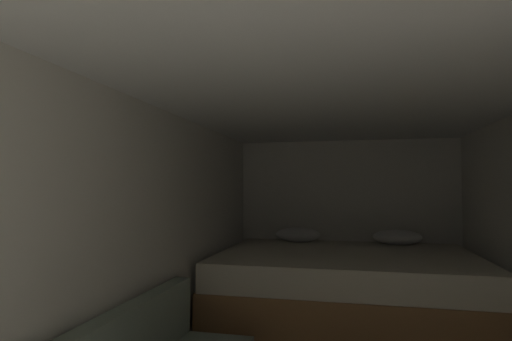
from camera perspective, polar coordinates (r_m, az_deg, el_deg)
wall_back at (r=5.23m, az=12.44°, el=-6.77°), size 2.73×0.05×1.97m
wall_left at (r=2.89m, az=-16.19°, el=-10.29°), size 0.05×5.36×1.97m
ceiling_slab at (r=2.58m, az=11.69°, el=11.36°), size 2.73×5.36×0.05m
bed at (r=4.34m, az=12.40°, el=-15.82°), size 2.51×1.85×0.91m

